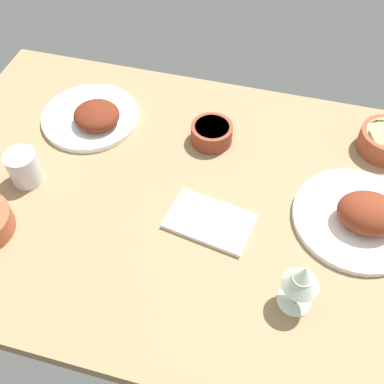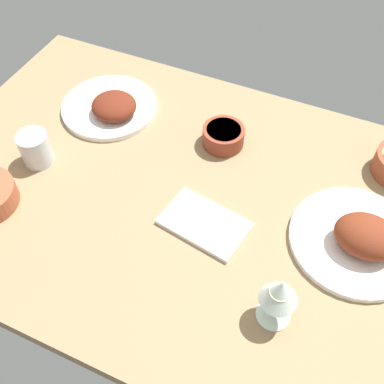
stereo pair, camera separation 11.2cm
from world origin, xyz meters
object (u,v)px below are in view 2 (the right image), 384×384
at_px(wine_glass, 280,293).
at_px(water_tumbler, 35,148).
at_px(bowl_onions, 222,135).
at_px(folded_napkin, 204,223).
at_px(plate_near_viewer, 361,239).
at_px(plate_center_main, 111,107).

bearing_deg(wine_glass, water_tumbler, -13.08).
bearing_deg(bowl_onions, water_tumbler, 31.80).
bearing_deg(folded_napkin, water_tumbler, -1.38).
height_order(plate_near_viewer, wine_glass, wine_glass).
bearing_deg(bowl_onions, wine_glass, 123.87).
relative_size(bowl_onions, water_tumbler, 1.27).
relative_size(wine_glass, water_tumbler, 1.60).
bearing_deg(bowl_onions, plate_near_viewer, 156.21).
xyz_separation_m(wine_glass, water_tumbler, (0.69, -0.16, -0.06)).
bearing_deg(folded_napkin, plate_near_viewer, -165.21).
xyz_separation_m(plate_center_main, water_tumbler, (0.08, 0.24, 0.02)).
bearing_deg(plate_center_main, bowl_onions, -177.33).
height_order(plate_near_viewer, folded_napkin, plate_near_viewer).
distance_m(plate_near_viewer, wine_glass, 0.28).
xyz_separation_m(bowl_onions, water_tumbler, (0.41, 0.25, 0.02)).
distance_m(bowl_onions, wine_glass, 0.50).
bearing_deg(wine_glass, bowl_onions, -56.13).
xyz_separation_m(bowl_onions, folded_napkin, (-0.06, 0.27, -0.02)).
bearing_deg(bowl_onions, folded_napkin, 103.31).
bearing_deg(plate_center_main, folded_napkin, 147.62).
distance_m(wine_glass, water_tumbler, 0.71).
bearing_deg(plate_near_viewer, folded_napkin, 14.79).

